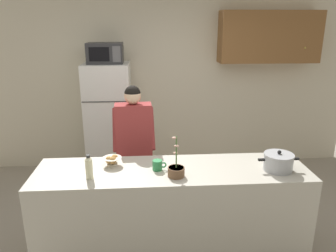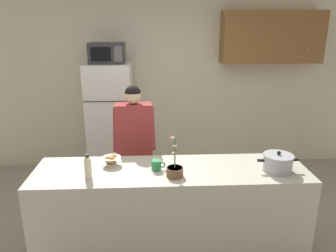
{
  "view_description": "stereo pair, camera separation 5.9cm",
  "coord_description": "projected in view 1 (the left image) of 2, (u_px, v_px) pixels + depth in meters",
  "views": [
    {
      "loc": [
        -0.23,
        -2.76,
        2.21
      ],
      "look_at": [
        0.0,
        0.55,
        1.17
      ],
      "focal_mm": 34.69,
      "sensor_mm": 36.0,
      "label": 1
    },
    {
      "loc": [
        -0.17,
        -2.76,
        2.21
      ],
      "look_at": [
        0.0,
        0.55,
        1.17
      ],
      "focal_mm": 34.69,
      "sensor_mm": 36.0,
      "label": 2
    }
  ],
  "objects": [
    {
      "name": "kitchen_island",
      "position": [
        172.0,
        212.0,
        3.17
      ],
      "size": [
        2.55,
        0.68,
        0.92
      ],
      "primitive_type": "cube",
      "color": "#BCB7A8",
      "rests_on": "ground"
    },
    {
      "name": "bread_bowl",
      "position": [
        112.0,
        160.0,
        3.09
      ],
      "size": [
        0.18,
        0.18,
        0.1
      ],
      "color": "beige",
      "rests_on": "kitchen_island"
    },
    {
      "name": "refrigerator",
      "position": [
        109.0,
        122.0,
        4.76
      ],
      "size": [
        0.64,
        0.68,
        1.69
      ],
      "color": "white",
      "rests_on": "ground"
    },
    {
      "name": "cooking_pot",
      "position": [
        278.0,
        162.0,
        2.99
      ],
      "size": [
        0.38,
        0.27,
        0.2
      ],
      "color": "#ADAFB5",
      "rests_on": "kitchen_island"
    },
    {
      "name": "bottle_near_edge",
      "position": [
        89.0,
        167.0,
        2.82
      ],
      "size": [
        0.06,
        0.06,
        0.22
      ],
      "color": "beige",
      "rests_on": "kitchen_island"
    },
    {
      "name": "coffee_mug",
      "position": [
        158.0,
        165.0,
        3.0
      ],
      "size": [
        0.13,
        0.09,
        0.1
      ],
      "color": "#2D8C4C",
      "rests_on": "kitchen_island"
    },
    {
      "name": "ground_plane",
      "position": [
        172.0,
        252.0,
        3.3
      ],
      "size": [
        14.0,
        14.0,
        0.0
      ],
      "primitive_type": "plane",
      "color": "#9E9384"
    },
    {
      "name": "person_near_pot",
      "position": [
        134.0,
        138.0,
        3.67
      ],
      "size": [
        0.5,
        0.42,
        1.58
      ],
      "color": "#726656",
      "rests_on": "ground"
    },
    {
      "name": "potted_orchid",
      "position": [
        176.0,
        170.0,
        2.87
      ],
      "size": [
        0.15,
        0.15,
        0.38
      ],
      "color": "brown",
      "rests_on": "kitchen_island"
    },
    {
      "name": "back_wall_unit",
      "position": [
        177.0,
        77.0,
        5.05
      ],
      "size": [
        6.0,
        0.48,
        2.6
      ],
      "color": "beige",
      "rests_on": "ground"
    },
    {
      "name": "microwave",
      "position": [
        105.0,
        53.0,
        4.44
      ],
      "size": [
        0.48,
        0.37,
        0.28
      ],
      "color": "#2D2D30",
      "rests_on": "refrigerator"
    }
  ]
}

